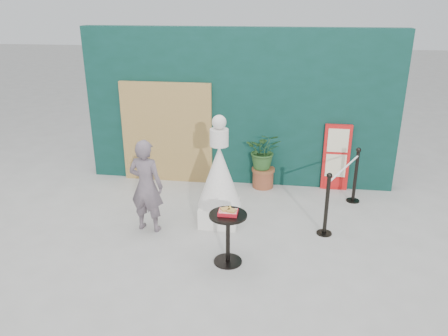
# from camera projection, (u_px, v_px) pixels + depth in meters

# --- Properties ---
(ground) EXTENTS (60.00, 60.00, 0.00)m
(ground) POSITION_uv_depth(u_px,v_px,m) (211.00, 266.00, 6.05)
(ground) COLOR #ADAAA5
(ground) RESTS_ON ground
(back_wall) EXTENTS (6.00, 0.30, 3.00)m
(back_wall) POSITION_uv_depth(u_px,v_px,m) (239.00, 108.00, 8.42)
(back_wall) COLOR #0A3027
(back_wall) RESTS_ON ground
(bamboo_fence) EXTENTS (1.80, 0.08, 2.00)m
(bamboo_fence) POSITION_uv_depth(u_px,v_px,m) (167.00, 133.00, 8.60)
(bamboo_fence) COLOR tan
(bamboo_fence) RESTS_ON ground
(woman) EXTENTS (0.59, 0.43, 1.50)m
(woman) POSITION_uv_depth(u_px,v_px,m) (146.00, 186.00, 6.77)
(woman) COLOR slate
(woman) RESTS_ON ground
(menu_board) EXTENTS (0.50, 0.07, 1.30)m
(menu_board) POSITION_uv_depth(u_px,v_px,m) (336.00, 158.00, 8.29)
(menu_board) COLOR red
(menu_board) RESTS_ON ground
(statue) EXTENTS (0.71, 0.71, 1.83)m
(statue) POSITION_uv_depth(u_px,v_px,m) (219.00, 181.00, 6.97)
(statue) COLOR silver
(statue) RESTS_ON ground
(cafe_table) EXTENTS (0.52, 0.52, 0.75)m
(cafe_table) POSITION_uv_depth(u_px,v_px,m) (228.00, 231.00, 5.97)
(cafe_table) COLOR black
(cafe_table) RESTS_ON ground
(food_basket) EXTENTS (0.26, 0.19, 0.11)m
(food_basket) POSITION_uv_depth(u_px,v_px,m) (228.00, 212.00, 5.87)
(food_basket) COLOR red
(food_basket) RESTS_ON cafe_table
(planter) EXTENTS (0.66, 0.58, 1.13)m
(planter) POSITION_uv_depth(u_px,v_px,m) (264.00, 155.00, 8.39)
(planter) COLOR brown
(planter) RESTS_ON ground
(stanchion_barrier) EXTENTS (0.84, 1.54, 1.03)m
(stanchion_barrier) POSITION_uv_depth(u_px,v_px,m) (342.00, 190.00, 7.27)
(stanchion_barrier) COLOR black
(stanchion_barrier) RESTS_ON ground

